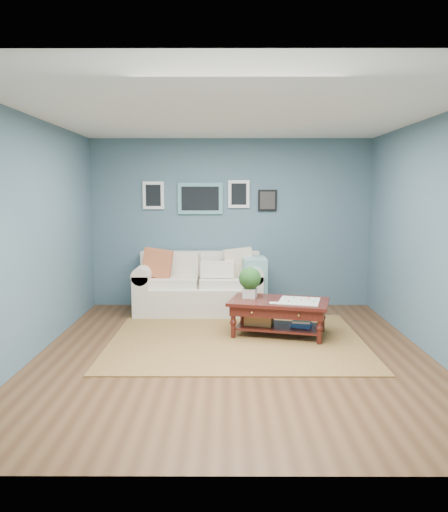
{
  "coord_description": "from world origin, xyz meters",
  "views": [
    {
      "loc": [
        -0.09,
        -5.57,
        1.86
      ],
      "look_at": [
        -0.11,
        1.0,
        1.01
      ],
      "focal_mm": 35.0,
      "sensor_mm": 36.0,
      "label": 1
    }
  ],
  "objects": [
    {
      "name": "coffee_table",
      "position": [
        0.54,
        0.77,
        0.39
      ],
      "size": [
        1.39,
        1.01,
        0.87
      ],
      "rotation": [
        0.0,
        0.0,
        -0.25
      ],
      "color": "black",
      "rests_on": "ground"
    },
    {
      "name": "loveseat",
      "position": [
        -0.41,
        2.03,
        0.42
      ],
      "size": [
        1.99,
        0.9,
        1.02
      ],
      "color": "beige",
      "rests_on": "ground"
    },
    {
      "name": "room_shell",
      "position": [
        -0.01,
        0.06,
        1.36
      ],
      "size": [
        5.0,
        5.02,
        2.7
      ],
      "color": "brown",
      "rests_on": "ground"
    },
    {
      "name": "area_rug",
      "position": [
        0.05,
        0.52,
        0.01
      ],
      "size": [
        3.15,
        2.52,
        0.01
      ],
      "primitive_type": "cube",
      "color": "brown",
      "rests_on": "ground"
    }
  ]
}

